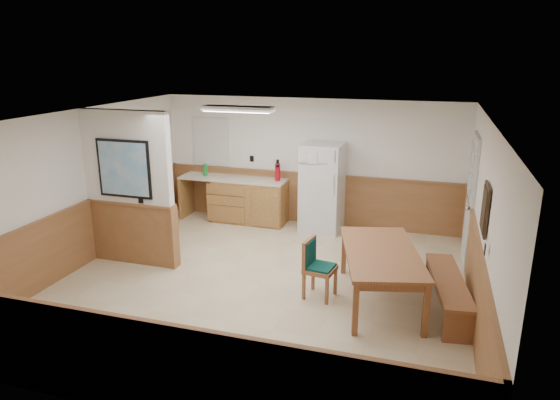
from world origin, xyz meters
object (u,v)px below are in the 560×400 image
(fire_extinguisher, at_px, (278,171))
(dining_table, at_px, (381,257))
(dining_bench, at_px, (448,286))
(dining_chair, at_px, (315,263))
(refrigerator, at_px, (322,188))
(soap_bottle, at_px, (205,170))

(fire_extinguisher, bearing_deg, dining_table, -43.78)
(dining_bench, relative_size, dining_chair, 2.09)
(refrigerator, distance_m, dining_bench, 3.51)
(dining_bench, distance_m, dining_chair, 1.81)
(dining_bench, bearing_deg, refrigerator, 123.09)
(dining_chair, xyz_separation_m, soap_bottle, (-2.96, 2.75, 0.53))
(dining_bench, relative_size, fire_extinguisher, 4.22)
(fire_extinguisher, relative_size, soap_bottle, 1.67)
(dining_table, height_order, soap_bottle, soap_bottle)
(refrigerator, xyz_separation_m, soap_bottle, (-2.46, 0.02, 0.17))
(dining_table, height_order, dining_bench, dining_table)
(refrigerator, bearing_deg, dining_bench, -45.30)
(fire_extinguisher, bearing_deg, soap_bottle, -171.76)
(refrigerator, distance_m, fire_extinguisher, 0.96)
(fire_extinguisher, bearing_deg, refrigerator, -0.06)
(refrigerator, height_order, dining_bench, refrigerator)
(dining_table, bearing_deg, soap_bottle, 131.08)
(refrigerator, bearing_deg, fire_extinguisher, 177.43)
(dining_bench, bearing_deg, fire_extinguisher, 131.69)
(dining_bench, xyz_separation_m, dining_chair, (-1.80, -0.13, 0.15))
(refrigerator, relative_size, soap_bottle, 6.74)
(dining_bench, height_order, dining_chair, dining_chair)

